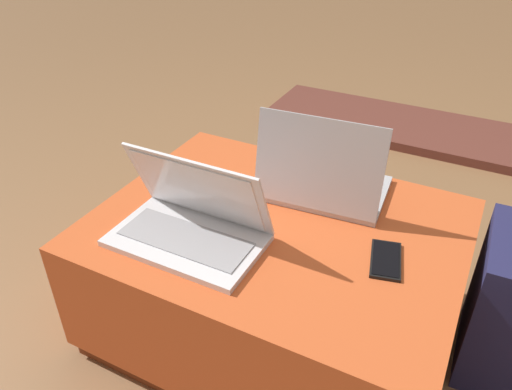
% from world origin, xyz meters
% --- Properties ---
extents(ground_plane, '(14.00, 14.00, 0.00)m').
position_xyz_m(ground_plane, '(0.00, 0.00, 0.00)').
color(ground_plane, olive).
extents(ottoman, '(0.95, 0.73, 0.39)m').
position_xyz_m(ottoman, '(0.00, 0.00, 0.20)').
color(ottoman, maroon).
rests_on(ottoman, ground_plane).
extents(laptop_near, '(0.37, 0.23, 0.22)m').
position_xyz_m(laptop_near, '(-0.16, -0.15, 0.44)').
color(laptop_near, silver).
rests_on(laptop_near, ottoman).
extents(laptop_far, '(0.36, 0.28, 0.26)m').
position_xyz_m(laptop_far, '(0.06, 0.17, 0.44)').
color(laptop_far, '#B7B7BC').
rests_on(laptop_far, ottoman).
extents(cell_phone, '(0.10, 0.15, 0.01)m').
position_xyz_m(cell_phone, '(0.29, -0.02, 0.39)').
color(cell_phone, black).
rests_on(cell_phone, ottoman).
extents(backpack, '(0.24, 0.31, 0.47)m').
position_xyz_m(backpack, '(0.60, 0.18, 0.20)').
color(backpack, '#23234C').
rests_on(backpack, ground_plane).
extents(fireplace_hearth, '(1.40, 0.50, 0.04)m').
position_xyz_m(fireplace_hearth, '(0.00, 1.54, 0.02)').
color(fireplace_hearth, brown).
rests_on(fireplace_hearth, ground_plane).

